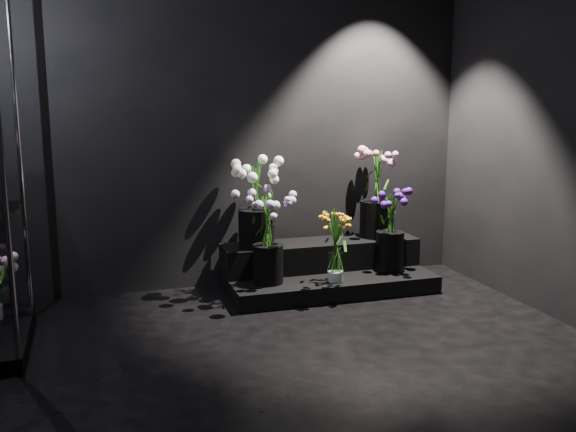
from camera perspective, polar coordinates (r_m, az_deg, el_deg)
name	(u,v)px	position (r m, az deg, el deg)	size (l,w,h in m)	color
floor	(304,392)	(3.44, 1.43, -15.38)	(4.00, 4.00, 0.00)	black
wall_back	(221,109)	(5.02, -6.01, 9.45)	(4.00, 4.00, 0.00)	black
display_riser	(325,269)	(5.11, 3.30, -4.73)	(1.59, 0.71, 0.35)	black
bouquet_orange_bells	(336,244)	(4.76, 4.28, -2.50)	(0.28, 0.28, 0.56)	white
bouquet_lilac	(268,231)	(4.70, -1.81, -1.33)	(0.47, 0.47, 0.67)	black
bouquet_purple	(390,224)	(5.08, 9.10, -0.67)	(0.34, 0.34, 0.67)	black
bouquet_cream_roses	(256,197)	(4.88, -2.84, 1.70)	(0.50, 0.50, 0.68)	black
bouquet_pink_roses	(377,191)	(5.27, 7.94, 2.19)	(0.35, 0.35, 0.70)	black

